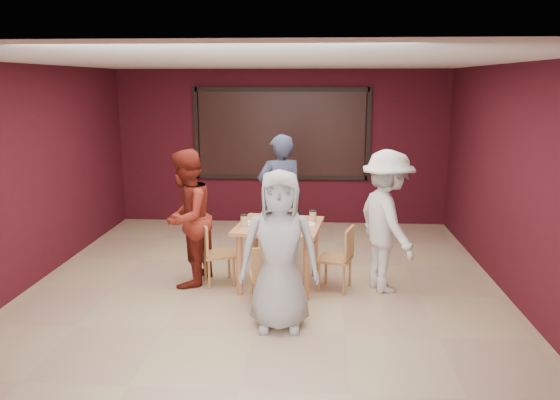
# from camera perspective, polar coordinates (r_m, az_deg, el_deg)

# --- Properties ---
(floor) EXTENTS (7.00, 7.00, 0.00)m
(floor) POSITION_cam_1_polar(r_m,az_deg,el_deg) (6.94, -1.72, -9.55)
(floor) COLOR tan
(floor) RESTS_ON ground
(window_blinds) EXTENTS (3.00, 0.02, 1.50)m
(window_blinds) POSITION_cam_1_polar(r_m,az_deg,el_deg) (9.92, 0.15, 6.92)
(window_blinds) COLOR black
(dining_table) EXTENTS (1.15, 1.15, 0.97)m
(dining_table) POSITION_cam_1_polar(r_m,az_deg,el_deg) (6.93, -0.11, -3.37)
(dining_table) COLOR #BA734C
(dining_table) RESTS_ON floor
(chair_front) EXTENTS (0.46, 0.46, 0.78)m
(chair_front) POSITION_cam_1_polar(r_m,az_deg,el_deg) (6.27, -1.34, -7.65)
(chair_front) COLOR #AC6442
(chair_front) RESTS_ON floor
(chair_back) EXTENTS (0.40, 0.40, 0.79)m
(chair_back) POSITION_cam_1_polar(r_m,az_deg,el_deg) (7.83, 0.05, -3.52)
(chair_back) COLOR #AC6442
(chair_back) RESTS_ON floor
(chair_left) EXTENTS (0.50, 0.50, 0.81)m
(chair_left) POSITION_cam_1_polar(r_m,az_deg,el_deg) (7.08, -6.96, -5.23)
(chair_left) COLOR #AC6442
(chair_left) RESTS_ON floor
(chair_right) EXTENTS (0.49, 0.49, 0.82)m
(chair_right) POSITION_cam_1_polar(r_m,az_deg,el_deg) (6.87, 6.33, -5.73)
(chair_right) COLOR #AC6442
(chair_right) RESTS_ON floor
(diner_front) EXTENTS (0.86, 0.58, 1.71)m
(diner_front) POSITION_cam_1_polar(r_m,az_deg,el_deg) (5.70, -0.06, -5.32)
(diner_front) COLOR #A2A2A2
(diner_front) RESTS_ON floor
(diner_back) EXTENTS (0.77, 0.62, 1.84)m
(diner_back) POSITION_cam_1_polar(r_m,az_deg,el_deg) (7.99, 0.04, 0.32)
(diner_back) COLOR #303956
(diner_back) RESTS_ON floor
(diner_left) EXTENTS (0.82, 0.97, 1.75)m
(diner_left) POSITION_cam_1_polar(r_m,az_deg,el_deg) (7.04, -9.77, -1.89)
(diner_left) COLOR maroon
(diner_left) RESTS_ON floor
(diner_right) EXTENTS (1.01, 1.30, 1.77)m
(diner_right) POSITION_cam_1_polar(r_m,az_deg,el_deg) (6.87, 11.08, -2.22)
(diner_right) COLOR silver
(diner_right) RESTS_ON floor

